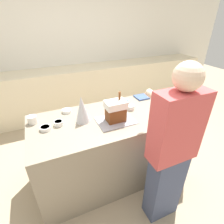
% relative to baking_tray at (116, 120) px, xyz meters
% --- Properties ---
extents(ground_plane, '(12.00, 12.00, 0.00)m').
position_rel_baking_tray_xyz_m(ground_plane, '(0.00, 0.10, -0.89)').
color(ground_plane, tan).
extents(wall_back, '(8.00, 0.05, 2.60)m').
position_rel_baking_tray_xyz_m(wall_back, '(0.00, 2.33, 0.41)').
color(wall_back, white).
rests_on(wall_back, ground_plane).
extents(back_cabinet_block, '(6.00, 0.60, 0.95)m').
position_rel_baking_tray_xyz_m(back_cabinet_block, '(0.00, 2.00, -0.41)').
color(back_cabinet_block, beige).
rests_on(back_cabinet_block, ground_plane).
extents(kitchen_island, '(1.81, 0.84, 0.88)m').
position_rel_baking_tray_xyz_m(kitchen_island, '(0.00, 0.10, -0.44)').
color(kitchen_island, gray).
rests_on(kitchen_island, ground_plane).
extents(baking_tray, '(0.40, 0.30, 0.01)m').
position_rel_baking_tray_xyz_m(baking_tray, '(0.00, 0.00, 0.00)').
color(baking_tray, '#9E9EA8').
rests_on(baking_tray, kitchen_island).
extents(gingerbread_house, '(0.22, 0.15, 0.31)m').
position_rel_baking_tray_xyz_m(gingerbread_house, '(0.00, 0.00, 0.13)').
color(gingerbread_house, brown).
rests_on(gingerbread_house, baking_tray).
extents(decorative_tree, '(0.15, 0.15, 0.30)m').
position_rel_baking_tray_xyz_m(decorative_tree, '(-0.33, 0.13, 0.14)').
color(decorative_tree, silver).
rests_on(decorative_tree, kitchen_island).
extents(candy_bowl_beside_tree, '(0.12, 0.12, 0.05)m').
position_rel_baking_tray_xyz_m(candy_bowl_beside_tree, '(0.28, 0.33, 0.02)').
color(candy_bowl_beside_tree, white).
rests_on(candy_bowl_beside_tree, kitchen_island).
extents(candy_bowl_far_left, '(0.11, 0.11, 0.04)m').
position_rel_baking_tray_xyz_m(candy_bowl_far_left, '(-0.71, 0.13, 0.02)').
color(candy_bowl_far_left, white).
rests_on(candy_bowl_far_left, kitchen_island).
extents(candy_bowl_behind_tray, '(0.09, 0.09, 0.05)m').
position_rel_baking_tray_xyz_m(candy_bowl_behind_tray, '(-0.58, 0.16, 0.02)').
color(candy_bowl_behind_tray, white).
rests_on(candy_bowl_behind_tray, kitchen_island).
extents(candy_bowl_front_corner, '(0.09, 0.09, 0.05)m').
position_rel_baking_tray_xyz_m(candy_bowl_front_corner, '(0.28, 0.16, 0.03)').
color(candy_bowl_front_corner, white).
rests_on(candy_bowl_front_corner, kitchen_island).
extents(candy_bowl_near_tray_right, '(0.11, 0.11, 0.04)m').
position_rel_baking_tray_xyz_m(candy_bowl_near_tray_right, '(-0.45, 0.40, 0.02)').
color(candy_bowl_near_tray_right, white).
rests_on(candy_bowl_near_tray_right, kitchen_island).
extents(cookbook, '(0.17, 0.17, 0.02)m').
position_rel_baking_tray_xyz_m(cookbook, '(0.58, 0.40, 0.01)').
color(cookbook, '#3F598C').
rests_on(cookbook, kitchen_island).
extents(mug, '(0.10, 0.10, 0.08)m').
position_rel_baking_tray_xyz_m(mug, '(-0.82, 0.31, 0.04)').
color(mug, white).
rests_on(mug, kitchen_island).
extents(person, '(0.43, 0.54, 1.63)m').
position_rel_baking_tray_xyz_m(person, '(0.26, -0.60, -0.04)').
color(person, '#424C6B').
rests_on(person, ground_plane).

